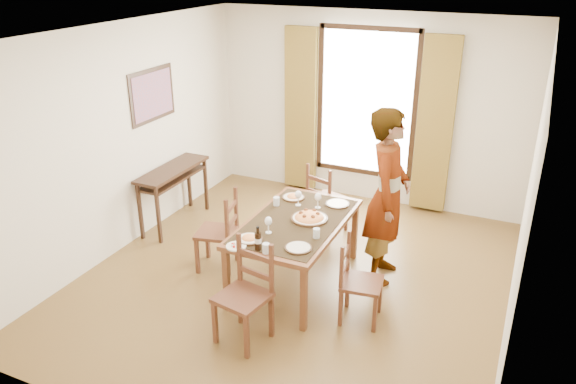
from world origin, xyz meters
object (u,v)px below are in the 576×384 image
at_px(console_table, 173,176).
at_px(pasta_platter, 309,215).
at_px(man, 387,196).
at_px(dining_table, 296,226).

height_order(console_table, pasta_platter, pasta_platter).
relative_size(console_table, man, 0.61).
relative_size(dining_table, man, 0.85).
distance_m(console_table, man, 2.92).
distance_m(man, pasta_platter, 0.87).
bearing_deg(console_table, man, -2.58).
bearing_deg(dining_table, console_table, 162.12).
bearing_deg(man, dining_table, 116.53).
bearing_deg(man, console_table, 81.68).
bearing_deg(pasta_platter, man, 31.84).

